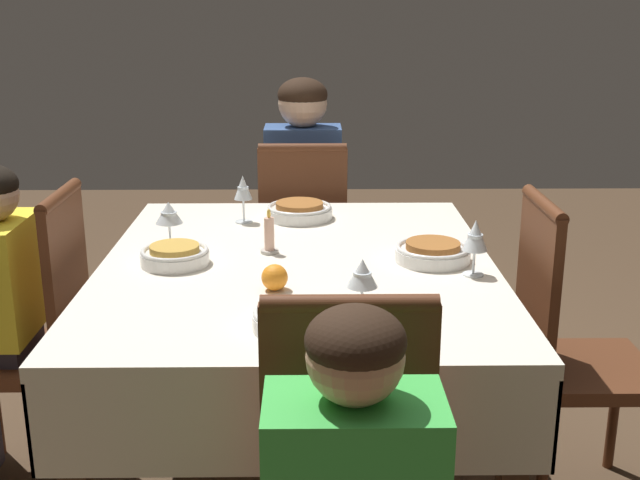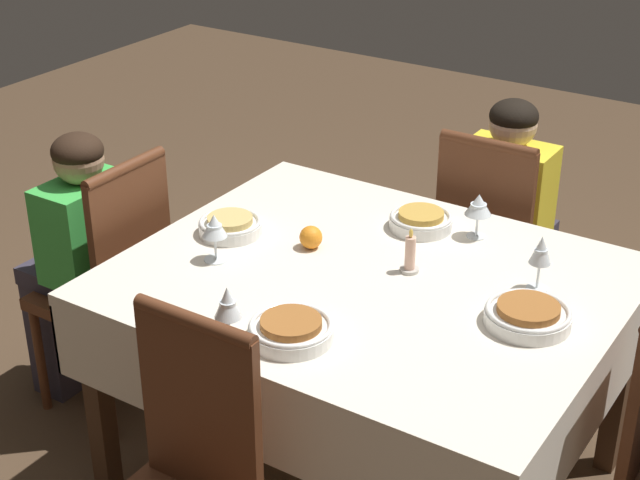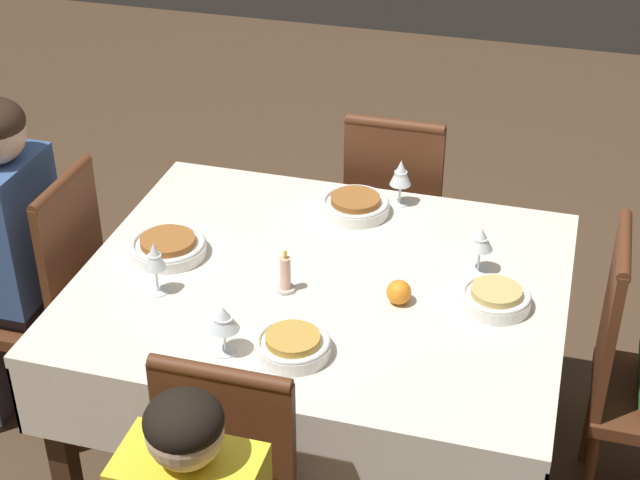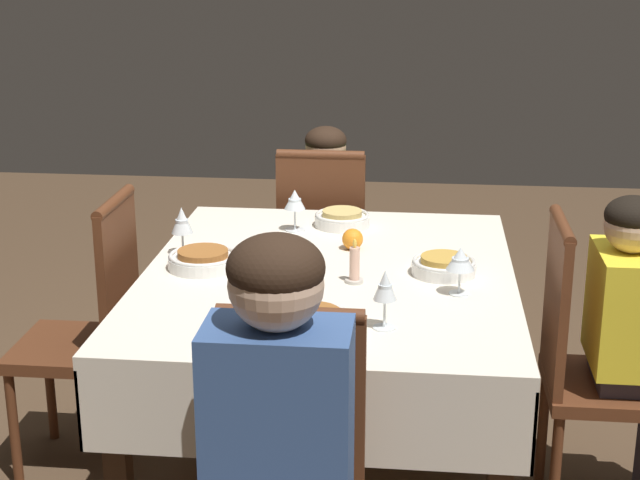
{
  "view_description": "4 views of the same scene",
  "coord_description": "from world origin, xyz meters",
  "px_view_note": "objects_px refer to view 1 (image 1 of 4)",
  "views": [
    {
      "loc": [
        2.15,
        0.04,
        1.44
      ],
      "look_at": [
        0.08,
        0.06,
        0.82
      ],
      "focal_mm": 45.0,
      "sensor_mm": 36.0,
      "label": 1
    },
    {
      "loc": [
        -1.17,
        2.06,
        2.04
      ],
      "look_at": [
        0.1,
        0.1,
        0.86
      ],
      "focal_mm": 55.0,
      "sensor_mm": 36.0,
      "label": 2
    },
    {
      "loc": [
        0.61,
        -2.19,
        2.27
      ],
      "look_at": [
        0.01,
        -0.05,
        0.89
      ],
      "focal_mm": 55.0,
      "sensor_mm": 36.0,
      "label": 3
    },
    {
      "loc": [
        -2.75,
        -0.26,
        1.71
      ],
      "look_at": [
        -0.04,
        0.02,
        0.84
      ],
      "focal_mm": 55.0,
      "sensor_mm": 36.0,
      "label": 4
    }
  ],
  "objects_px": {
    "dining_table": "(298,289)",
    "chair_west": "(303,246)",
    "bowl_west": "(300,211)",
    "chair_north": "(567,343)",
    "wine_glass_west": "(243,190)",
    "person_adult_denim": "(303,200)",
    "candle_centerpiece": "(269,237)",
    "bowl_north": "(432,251)",
    "wine_glass_north": "(475,237)",
    "wine_glass_south": "(169,214)",
    "chair_south": "(39,332)",
    "bowl_east": "(293,318)",
    "bowl_south": "(175,255)",
    "orange_fruit": "(275,277)",
    "wine_glass_east": "(362,276)"
  },
  "relations": [
    {
      "from": "wine_glass_west",
      "to": "chair_north",
      "type": "bearing_deg",
      "value": 63.41
    },
    {
      "from": "wine_glass_south",
      "to": "bowl_north",
      "type": "relative_size",
      "value": 0.65
    },
    {
      "from": "dining_table",
      "to": "bowl_west",
      "type": "xyz_separation_m",
      "value": [
        -0.46,
        0.0,
        0.11
      ]
    },
    {
      "from": "bowl_west",
      "to": "bowl_east",
      "type": "distance_m",
      "value": 0.94
    },
    {
      "from": "bowl_south",
      "to": "bowl_north",
      "type": "xyz_separation_m",
      "value": [
        -0.02,
        0.72,
        -0.0
      ]
    },
    {
      "from": "dining_table",
      "to": "wine_glass_west",
      "type": "height_order",
      "value": "wine_glass_west"
    },
    {
      "from": "person_adult_denim",
      "to": "wine_glass_west",
      "type": "bearing_deg",
      "value": 72.68
    },
    {
      "from": "chair_west",
      "to": "wine_glass_north",
      "type": "xyz_separation_m",
      "value": [
        1.01,
        0.46,
        0.34
      ]
    },
    {
      "from": "chair_south",
      "to": "wine_glass_west",
      "type": "relative_size",
      "value": 5.86
    },
    {
      "from": "bowl_south",
      "to": "orange_fruit",
      "type": "relative_size",
      "value": 2.82
    },
    {
      "from": "wine_glass_north",
      "to": "candle_centerpiece",
      "type": "bearing_deg",
      "value": -109.99
    },
    {
      "from": "chair_north",
      "to": "wine_glass_south",
      "type": "bearing_deg",
      "value": 79.86
    },
    {
      "from": "wine_glass_west",
      "to": "bowl_east",
      "type": "height_order",
      "value": "wine_glass_west"
    },
    {
      "from": "bowl_west",
      "to": "chair_north",
      "type": "bearing_deg",
      "value": 55.63
    },
    {
      "from": "wine_glass_east",
      "to": "bowl_west",
      "type": "bearing_deg",
      "value": -170.07
    },
    {
      "from": "chair_south",
      "to": "chair_north",
      "type": "distance_m",
      "value": 1.53
    },
    {
      "from": "wine_glass_south",
      "to": "orange_fruit",
      "type": "bearing_deg",
      "value": 41.14
    },
    {
      "from": "dining_table",
      "to": "person_adult_denim",
      "type": "bearing_deg",
      "value": 179.55
    },
    {
      "from": "bowl_south",
      "to": "bowl_east",
      "type": "bearing_deg",
      "value": 36.16
    },
    {
      "from": "person_adult_denim",
      "to": "chair_north",
      "type": "bearing_deg",
      "value": 124.77
    },
    {
      "from": "chair_south",
      "to": "bowl_west",
      "type": "relative_size",
      "value": 4.2
    },
    {
      "from": "chair_north",
      "to": "bowl_south",
      "type": "bearing_deg",
      "value": 87.93
    },
    {
      "from": "bowl_east",
      "to": "bowl_north",
      "type": "xyz_separation_m",
      "value": [
        -0.49,
        0.39,
        -0.0
      ]
    },
    {
      "from": "bowl_north",
      "to": "wine_glass_north",
      "type": "bearing_deg",
      "value": 35.95
    },
    {
      "from": "dining_table",
      "to": "chair_north",
      "type": "xyz_separation_m",
      "value": [
        0.06,
        0.77,
        -0.15
      ]
    },
    {
      "from": "person_adult_denim",
      "to": "wine_glass_south",
      "type": "height_order",
      "value": "person_adult_denim"
    },
    {
      "from": "chair_north",
      "to": "bowl_west",
      "type": "height_order",
      "value": "chair_north"
    },
    {
      "from": "wine_glass_east",
      "to": "chair_south",
      "type": "bearing_deg",
      "value": -116.44
    },
    {
      "from": "chair_south",
      "to": "person_adult_denim",
      "type": "distance_m",
      "value": 1.26
    },
    {
      "from": "wine_glass_west",
      "to": "orange_fruit",
      "type": "bearing_deg",
      "value": 11.33
    },
    {
      "from": "person_adult_denim",
      "to": "candle_centerpiece",
      "type": "xyz_separation_m",
      "value": [
        0.95,
        -0.09,
        0.12
      ]
    },
    {
      "from": "bowl_north",
      "to": "bowl_south",
      "type": "bearing_deg",
      "value": -88.06
    },
    {
      "from": "dining_table",
      "to": "chair_west",
      "type": "relative_size",
      "value": 1.45
    },
    {
      "from": "wine_glass_south",
      "to": "wine_glass_north",
      "type": "bearing_deg",
      "value": 72.65
    },
    {
      "from": "chair_west",
      "to": "bowl_south",
      "type": "distance_m",
      "value": 1.0
    },
    {
      "from": "chair_west",
      "to": "bowl_north",
      "type": "distance_m",
      "value": 0.99
    },
    {
      "from": "dining_table",
      "to": "bowl_west",
      "type": "height_order",
      "value": "bowl_west"
    },
    {
      "from": "bowl_north",
      "to": "candle_centerpiece",
      "type": "xyz_separation_m",
      "value": [
        -0.08,
        -0.46,
        0.02
      ]
    },
    {
      "from": "chair_west",
      "to": "bowl_west",
      "type": "xyz_separation_m",
      "value": [
        0.42,
        -0.01,
        0.26
      ]
    },
    {
      "from": "bowl_north",
      "to": "candle_centerpiece",
      "type": "relative_size",
      "value": 1.61
    },
    {
      "from": "wine_glass_west",
      "to": "candle_centerpiece",
      "type": "relative_size",
      "value": 1.2
    },
    {
      "from": "bowl_north",
      "to": "wine_glass_north",
      "type": "height_order",
      "value": "wine_glass_north"
    },
    {
      "from": "wine_glass_north",
      "to": "bowl_north",
      "type": "bearing_deg",
      "value": -144.05
    },
    {
      "from": "chair_north",
      "to": "wine_glass_west",
      "type": "bearing_deg",
      "value": 63.41
    },
    {
      "from": "bowl_west",
      "to": "wine_glass_north",
      "type": "bearing_deg",
      "value": 38.88
    },
    {
      "from": "chair_south",
      "to": "wine_glass_west",
      "type": "xyz_separation_m",
      "value": [
        -0.37,
        0.58,
        0.34
      ]
    },
    {
      "from": "dining_table",
      "to": "wine_glass_west",
      "type": "bearing_deg",
      "value": -156.13
    },
    {
      "from": "chair_south",
      "to": "orange_fruit",
      "type": "relative_size",
      "value": 13.7
    },
    {
      "from": "chair_west",
      "to": "chair_south",
      "type": "distance_m",
      "value": 1.14
    },
    {
      "from": "chair_west",
      "to": "dining_table",
      "type": "bearing_deg",
      "value": 89.48
    }
  ]
}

